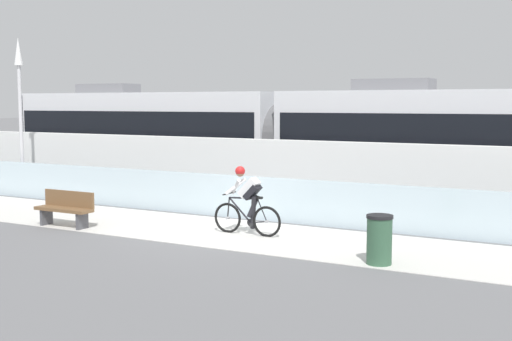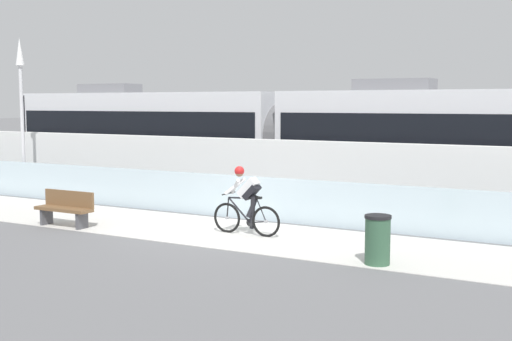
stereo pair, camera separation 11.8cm
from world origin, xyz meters
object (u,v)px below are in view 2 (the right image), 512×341
at_px(tram, 285,138).
at_px(trash_bin, 378,240).
at_px(lamp_post_antenna, 21,96).
at_px(bench, 65,208).
at_px(cyclist_on_bike, 246,202).

xyz_separation_m(tram, trash_bin, (6.02, -8.10, -1.41)).
relative_size(lamp_post_antenna, trash_bin, 5.42).
distance_m(lamp_post_antenna, trash_bin, 14.08).
bearing_deg(bench, tram, 75.98).
height_order(tram, lamp_post_antenna, lamp_post_antenna).
bearing_deg(lamp_post_antenna, trash_bin, -14.26).
distance_m(cyclist_on_bike, bench, 4.65).
bearing_deg(trash_bin, bench, -179.75).
relative_size(tram, cyclist_on_bike, 12.75).
bearing_deg(tram, lamp_post_antenna, -147.43).
xyz_separation_m(tram, lamp_post_antenna, (-7.36, -4.70, 1.40)).
bearing_deg(bench, cyclist_on_bike, 16.08).
relative_size(trash_bin, bench, 0.60).
distance_m(lamp_post_antenna, bench, 6.93).
xyz_separation_m(lamp_post_antenna, bench, (5.33, -3.44, -2.81)).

